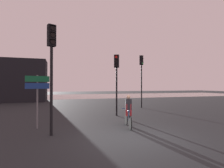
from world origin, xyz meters
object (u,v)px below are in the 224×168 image
(direction_sign_post, at_px, (37,92))
(cyclist, at_px, (128,111))
(traffic_light_far_right, at_px, (141,72))
(traffic_light_near_left, at_px, (52,59))
(distant_building, at_px, (14,81))
(traffic_light_center, at_px, (117,73))

(direction_sign_post, bearing_deg, cyclist, 154.48)
(traffic_light_far_right, distance_m, traffic_light_near_left, 10.72)
(direction_sign_post, bearing_deg, distant_building, -86.43)
(traffic_light_near_left, distance_m, direction_sign_post, 2.11)
(traffic_light_near_left, xyz_separation_m, cyclist, (3.62, 0.38, -2.39))
(traffic_light_far_right, bearing_deg, traffic_light_center, 6.93)
(distant_building, xyz_separation_m, traffic_light_near_left, (5.34, -17.97, 0.44))
(distant_building, distance_m, traffic_light_near_left, 18.75)
(distant_building, xyz_separation_m, cyclist, (8.96, -17.60, -1.95))
(traffic_light_center, xyz_separation_m, traffic_light_far_right, (3.67, 3.49, 0.46))
(cyclist, bearing_deg, distant_building, 128.07)
(distant_building, xyz_separation_m, traffic_light_center, (9.49, -14.15, 0.19))
(traffic_light_far_right, relative_size, direction_sign_post, 1.91)
(traffic_light_center, bearing_deg, cyclist, 111.21)
(traffic_light_far_right, bearing_deg, traffic_light_near_left, 6.42)
(traffic_light_center, bearing_deg, traffic_light_near_left, 72.67)
(traffic_light_far_right, relative_size, traffic_light_near_left, 1.07)
(distant_building, bearing_deg, cyclist, -63.03)
(traffic_light_near_left, distance_m, cyclist, 4.36)
(traffic_light_far_right, xyz_separation_m, cyclist, (-4.21, -6.94, -2.60))
(cyclist, bearing_deg, direction_sign_post, 177.65)
(traffic_light_center, relative_size, traffic_light_far_right, 0.86)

